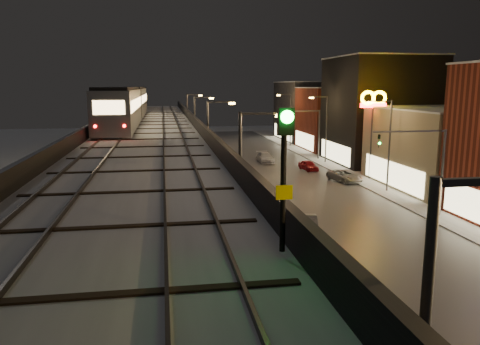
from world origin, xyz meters
TOP-DOWN VIEW (x-y plane):
  - road_surface at (7.50, 35.00)m, footprint 17.00×120.00m
  - sidewalk_right at (17.50, 35.00)m, footprint 4.00×120.00m
  - under_viaduct_pavement at (-6.00, 35.00)m, footprint 11.00×120.00m
  - elevated_viaduct at (-6.00, 31.84)m, footprint 9.00×100.00m
  - viaduct_trackbed at (-6.01, 31.97)m, footprint 8.40×100.00m
  - viaduct_parapet_streetside at (-1.65, 32.00)m, footprint 0.30×100.00m
  - viaduct_parapet_far at (-10.35, 32.00)m, footprint 0.30×100.00m
  - building_c at (23.99, 32.00)m, footprint 12.20×15.20m
  - building_d at (23.99, 48.00)m, footprint 12.20×13.20m
  - building_e at (23.99, 62.00)m, footprint 12.20×12.20m
  - building_f at (23.99, 76.00)m, footprint 12.20×16.20m
  - streetlight_left_1 at (-0.43, 13.00)m, footprint 2.57×0.28m
  - streetlight_left_2 at (-0.43, 31.00)m, footprint 2.57×0.28m
  - streetlight_right_2 at (16.73, 31.00)m, footprint 2.56×0.28m
  - streetlight_left_3 at (-0.43, 49.00)m, footprint 2.57×0.28m
  - streetlight_right_3 at (16.73, 49.00)m, footprint 2.56×0.28m
  - streetlight_left_4 at (-0.43, 67.00)m, footprint 2.57×0.28m
  - streetlight_right_4 at (16.73, 67.00)m, footprint 2.56×0.28m
  - traffic_light_rig_a at (15.84, 22.00)m, footprint 6.10×0.34m
  - traffic_light_rig_b at (15.84, 52.00)m, footprint 6.10×0.34m
  - subway_train at (-8.50, 42.01)m, footprint 3.03×37.20m
  - rail_signal at (-2.10, -1.49)m, footprint 0.38×0.44m
  - car_taxi at (0.39, 10.64)m, footprint 2.40×4.14m
  - car_near_white at (4.89, 19.20)m, footprint 2.52×4.78m
  - car_far_white at (3.25, 71.10)m, footprint 2.29×4.67m
  - car_onc_dark at (14.67, 36.20)m, footprint 3.17×4.92m
  - car_onc_white at (8.90, 50.32)m, footprint 1.96×4.63m
  - car_onc_red at (12.87, 43.52)m, footprint 1.94×3.75m
  - sign_mcdonalds at (18.00, 37.15)m, footprint 2.93×0.61m

SIDE VIEW (x-z plane):
  - road_surface at x=7.50m, z-range 0.00..0.06m
  - under_viaduct_pavement at x=-6.00m, z-range 0.00..0.06m
  - sidewalk_right at x=17.50m, z-range 0.00..0.14m
  - car_onc_red at x=12.87m, z-range 0.00..1.22m
  - car_onc_dark at x=14.67m, z-range 0.00..1.26m
  - car_taxi at x=0.39m, z-range 0.00..1.33m
  - car_onc_white at x=8.90m, z-range 0.00..1.33m
  - car_near_white at x=4.89m, z-range 0.00..1.50m
  - car_far_white at x=3.25m, z-range 0.00..1.53m
  - building_c at x=23.99m, z-range 0.00..8.16m
  - traffic_light_rig_a at x=15.84m, z-range 1.00..8.00m
  - traffic_light_rig_b at x=15.84m, z-range 1.00..8.00m
  - building_e at x=23.99m, z-range 0.00..10.16m
  - streetlight_left_1 at x=-0.43m, z-range 0.74..9.74m
  - streetlight_left_2 at x=-0.43m, z-range 0.74..9.74m
  - streetlight_right_2 at x=16.73m, z-range 0.74..9.74m
  - streetlight_left_3 at x=-0.43m, z-range 0.74..9.74m
  - streetlight_right_3 at x=16.73m, z-range 0.74..9.74m
  - streetlight_left_4 at x=-0.43m, z-range 0.74..9.74m
  - streetlight_right_4 at x=16.73m, z-range 0.74..9.74m
  - building_f at x=23.99m, z-range 0.00..11.16m
  - elevated_viaduct at x=-6.00m, z-range 2.47..8.77m
  - viaduct_trackbed at x=-6.01m, z-range 6.23..6.55m
  - viaduct_parapet_streetside at x=-1.65m, z-range 6.30..7.40m
  - viaduct_parapet_far at x=-10.35m, z-range 6.30..7.40m
  - building_d at x=23.99m, z-range 0.00..14.16m
  - sign_mcdonalds at x=18.00m, z-range 3.06..12.91m
  - subway_train at x=-8.50m, z-range 6.61..10.23m
  - rail_signal at x=-2.10m, z-range 7.30..10.56m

